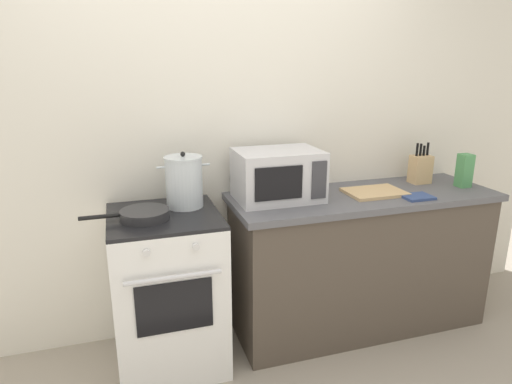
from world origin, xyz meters
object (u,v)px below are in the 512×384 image
stove (168,290)px  cutting_board (375,192)px  stock_pot (184,182)px  knife_block (420,169)px  pasta_box (464,171)px  microwave (278,175)px  oven_mitt (417,197)px  frying_pan (144,214)px

stove → cutting_board: 1.39m
stock_pot → knife_block: 1.61m
knife_block → pasta_box: knife_block is taller
microwave → oven_mitt: 0.87m
knife_block → oven_mitt: bearing=-128.3°
stock_pot → oven_mitt: 1.41m
stove → stock_pot: bearing=38.2°
frying_pan → knife_block: 1.87m
frying_pan → stove: bearing=22.2°
stock_pot → cutting_board: (1.18, -0.10, -0.14)m
pasta_box → oven_mitt: bearing=-163.9°
stock_pot → pasta_box: 1.83m
cutting_board → stock_pot: bearing=174.9°
microwave → pasta_box: size_ratio=2.27×
frying_pan → knife_block: bearing=5.7°
pasta_box → cutting_board: bearing=177.3°
stock_pot → frying_pan: (-0.24, -0.15, -0.12)m
knife_block → oven_mitt: 0.39m
oven_mitt → microwave: bearing=163.8°
stove → microwave: bearing=6.5°
stove → frying_pan: frying_pan is taller
frying_pan → knife_block: (1.85, 0.19, 0.07)m
stove → oven_mitt: size_ratio=5.11×
knife_block → oven_mitt: size_ratio=1.54×
stove → pasta_box: pasta_box is taller
microwave → knife_block: microwave is taller
stock_pot → microwave: 0.56m
oven_mitt → cutting_board: bearing=141.0°
microwave → pasta_box: 1.28m
stock_pot → stove: bearing=-141.8°
stock_pot → cutting_board: bearing=-5.1°
stove → knife_block: bearing=4.6°
oven_mitt → pasta_box: bearing=16.1°
cutting_board → oven_mitt: 0.25m
pasta_box → oven_mitt: pasta_box is taller
stock_pot → knife_block: (1.61, 0.04, -0.05)m
frying_pan → stock_pot: bearing=31.8°
stove → stock_pot: 0.63m
microwave → stock_pot: bearing=177.2°
cutting_board → microwave: bearing=172.9°
frying_pan → knife_block: size_ratio=1.66×
stove → oven_mitt: bearing=-6.0°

